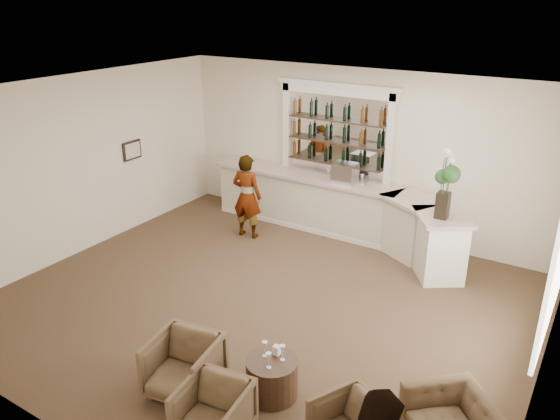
% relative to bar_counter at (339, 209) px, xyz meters
% --- Properties ---
extents(ground, '(8.00, 8.00, 0.00)m').
position_rel_bar_counter_xyz_m(ground, '(0.16, -3.00, -0.57)').
color(ground, brown).
rests_on(ground, ground).
extents(room_shell, '(8.04, 7.02, 3.32)m').
position_rel_bar_counter_xyz_m(room_shell, '(0.33, -2.29, 1.77)').
color(room_shell, '#F0E3C7').
rests_on(room_shell, ground).
extents(bar_counter, '(5.72, 1.80, 1.14)m').
position_rel_bar_counter_xyz_m(bar_counter, '(0.00, 0.00, 0.00)').
color(bar_counter, white).
rests_on(bar_counter, ground).
extents(back_bar_alcove, '(2.64, 0.25, 3.00)m').
position_rel_bar_counter_xyz_m(back_bar_alcove, '(-0.34, 0.41, 1.46)').
color(back_bar_alcove, white).
rests_on(back_bar_alcove, ground).
extents(cocktail_table, '(0.64, 0.64, 0.50)m').
position_rel_bar_counter_xyz_m(cocktail_table, '(1.44, -4.70, -0.32)').
color(cocktail_table, '#46311E').
rests_on(cocktail_table, ground).
extents(sommelier, '(0.66, 0.47, 1.71)m').
position_rel_bar_counter_xyz_m(sommelier, '(-1.55, -0.99, 0.28)').
color(sommelier, gray).
rests_on(sommelier, ground).
extents(armchair_left, '(0.92, 0.94, 0.74)m').
position_rel_bar_counter_xyz_m(armchair_left, '(0.49, -5.21, -0.20)').
color(armchair_left, brown).
rests_on(armchair_left, ground).
extents(armchair_center, '(0.82, 0.84, 0.68)m').
position_rel_bar_counter_xyz_m(armchair_center, '(1.28, -5.62, -0.23)').
color(armchair_center, brown).
rests_on(armchair_center, ground).
extents(espresso_machine, '(0.45, 0.38, 0.39)m').
position_rel_bar_counter_xyz_m(espresso_machine, '(0.07, 0.05, 0.76)').
color(espresso_machine, silver).
rests_on(espresso_machine, bar_counter).
extents(flower_vase, '(0.31, 0.31, 1.18)m').
position_rel_bar_counter_xyz_m(flower_vase, '(2.22, -0.73, 1.23)').
color(flower_vase, black).
rests_on(flower_vase, bar_counter).
extents(wine_glass_bar_left, '(0.07, 0.07, 0.21)m').
position_rel_bar_counter_xyz_m(wine_glass_bar_left, '(-0.28, 0.03, 0.67)').
color(wine_glass_bar_left, white).
rests_on(wine_glass_bar_left, bar_counter).
extents(wine_glass_bar_right, '(0.07, 0.07, 0.21)m').
position_rel_bar_counter_xyz_m(wine_glass_bar_right, '(0.42, 0.09, 0.67)').
color(wine_glass_bar_right, white).
rests_on(wine_glass_bar_right, bar_counter).
extents(wine_glass_tbl_a, '(0.07, 0.07, 0.21)m').
position_rel_bar_counter_xyz_m(wine_glass_tbl_a, '(1.32, -4.67, 0.03)').
color(wine_glass_tbl_a, white).
rests_on(wine_glass_tbl_a, cocktail_table).
extents(wine_glass_tbl_b, '(0.07, 0.07, 0.21)m').
position_rel_bar_counter_xyz_m(wine_glass_tbl_b, '(1.54, -4.62, 0.03)').
color(wine_glass_tbl_b, white).
rests_on(wine_glass_tbl_b, cocktail_table).
extents(wine_glass_tbl_c, '(0.07, 0.07, 0.21)m').
position_rel_bar_counter_xyz_m(wine_glass_tbl_c, '(1.48, -4.83, 0.03)').
color(wine_glass_tbl_c, white).
rests_on(wine_glass_tbl_c, cocktail_table).
extents(napkin_holder, '(0.08, 0.08, 0.12)m').
position_rel_bar_counter_xyz_m(napkin_holder, '(1.42, -4.56, -0.01)').
color(napkin_holder, white).
rests_on(napkin_holder, cocktail_table).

